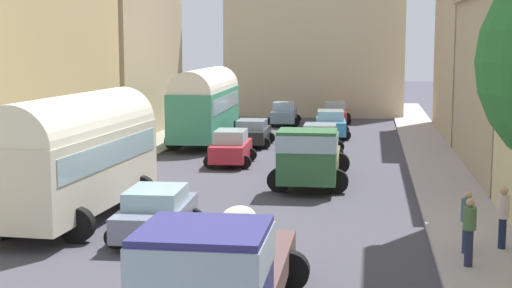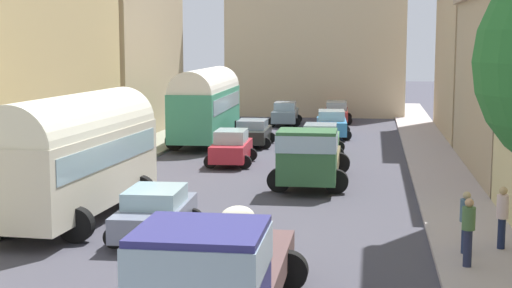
{
  "view_description": "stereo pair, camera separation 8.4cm",
  "coord_description": "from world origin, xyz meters",
  "px_view_note": "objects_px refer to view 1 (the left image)",
  "views": [
    {
      "loc": [
        4.28,
        -6.87,
        5.58
      ],
      "look_at": [
        0.0,
        21.43,
        1.72
      ],
      "focal_mm": 53.28,
      "sensor_mm": 36.0,
      "label": 1
    },
    {
      "loc": [
        4.37,
        -6.86,
        5.58
      ],
      "look_at": [
        0.0,
        21.43,
        1.72
      ],
      "focal_mm": 53.28,
      "sensor_mm": 36.0,
      "label": 2
    }
  ],
  "objects_px": {
    "car_4": "(231,147)",
    "pedestrian_3": "(467,220)",
    "car_2": "(336,112)",
    "pedestrian_1": "(469,229)",
    "cargo_truck_1": "(310,156)",
    "parked_bus_1": "(205,102)",
    "car_6": "(284,114)",
    "cargo_truck_0": "(218,271)",
    "pedestrian_0": "(503,215)",
    "car_3": "(156,213)",
    "parked_bus_0": "(77,151)",
    "car_5": "(252,133)",
    "car_1": "(330,124)",
    "car_0": "(320,140)"
  },
  "relations": [
    {
      "from": "car_4",
      "to": "pedestrian_3",
      "type": "distance_m",
      "value": 16.57
    },
    {
      "from": "car_2",
      "to": "pedestrian_1",
      "type": "bearing_deg",
      "value": -81.95
    },
    {
      "from": "cargo_truck_1",
      "to": "pedestrian_1",
      "type": "bearing_deg",
      "value": -65.82
    },
    {
      "from": "parked_bus_1",
      "to": "cargo_truck_1",
      "type": "xyz_separation_m",
      "value": [
        6.71,
        -11.72,
        -1.1
      ]
    },
    {
      "from": "car_4",
      "to": "car_6",
      "type": "relative_size",
      "value": 0.93
    },
    {
      "from": "car_4",
      "to": "cargo_truck_0",
      "type": "bearing_deg",
      "value": -80.2
    },
    {
      "from": "cargo_truck_1",
      "to": "pedestrian_0",
      "type": "relative_size",
      "value": 3.99
    },
    {
      "from": "car_3",
      "to": "parked_bus_0",
      "type": "bearing_deg",
      "value": 149.52
    },
    {
      "from": "parked_bus_0",
      "to": "car_5",
      "type": "bearing_deg",
      "value": 81.27
    },
    {
      "from": "cargo_truck_0",
      "to": "car_1",
      "type": "relative_size",
      "value": 1.69
    },
    {
      "from": "car_1",
      "to": "cargo_truck_0",
      "type": "bearing_deg",
      "value": -90.9
    },
    {
      "from": "cargo_truck_0",
      "to": "car_1",
      "type": "xyz_separation_m",
      "value": [
        0.48,
        30.85,
        -0.5
      ]
    },
    {
      "from": "car_0",
      "to": "pedestrian_3",
      "type": "relative_size",
      "value": 2.13
    },
    {
      "from": "car_5",
      "to": "pedestrian_3",
      "type": "bearing_deg",
      "value": -66.65
    },
    {
      "from": "parked_bus_1",
      "to": "car_2",
      "type": "height_order",
      "value": "parked_bus_1"
    },
    {
      "from": "car_0",
      "to": "car_1",
      "type": "bearing_deg",
      "value": 88.97
    },
    {
      "from": "parked_bus_0",
      "to": "car_6",
      "type": "xyz_separation_m",
      "value": [
        3.29,
        28.43,
        -1.41
      ]
    },
    {
      "from": "parked_bus_1",
      "to": "car_2",
      "type": "relative_size",
      "value": 2.08
    },
    {
      "from": "car_1",
      "to": "car_4",
      "type": "distance_m",
      "value": 11.33
    },
    {
      "from": "cargo_truck_1",
      "to": "pedestrian_1",
      "type": "relative_size",
      "value": 3.93
    },
    {
      "from": "car_2",
      "to": "pedestrian_3",
      "type": "xyz_separation_m",
      "value": [
        4.91,
        -32.93,
        0.27
      ]
    },
    {
      "from": "parked_bus_0",
      "to": "car_0",
      "type": "relative_size",
      "value": 2.23
    },
    {
      "from": "car_1",
      "to": "car_5",
      "type": "distance_m",
      "value": 5.8
    },
    {
      "from": "parked_bus_0",
      "to": "pedestrian_0",
      "type": "height_order",
      "value": "parked_bus_0"
    },
    {
      "from": "car_3",
      "to": "cargo_truck_1",
      "type": "bearing_deg",
      "value": 66.16
    },
    {
      "from": "car_1",
      "to": "cargo_truck_1",
      "type": "bearing_deg",
      "value": -89.89
    },
    {
      "from": "car_1",
      "to": "car_2",
      "type": "xyz_separation_m",
      "value": [
        -0.09,
        8.28,
        -0.06
      ]
    },
    {
      "from": "cargo_truck_0",
      "to": "cargo_truck_1",
      "type": "bearing_deg",
      "value": 88.1
    },
    {
      "from": "car_1",
      "to": "car_4",
      "type": "height_order",
      "value": "car_1"
    },
    {
      "from": "car_3",
      "to": "car_6",
      "type": "height_order",
      "value": "car_6"
    },
    {
      "from": "pedestrian_3",
      "to": "car_4",
      "type": "bearing_deg",
      "value": 122.07
    },
    {
      "from": "car_0",
      "to": "car_3",
      "type": "bearing_deg",
      "value": -102.18
    },
    {
      "from": "car_3",
      "to": "parked_bus_1",
      "type": "bearing_deg",
      "value": 98.39
    },
    {
      "from": "car_6",
      "to": "cargo_truck_0",
      "type": "bearing_deg",
      "value": -85.43
    },
    {
      "from": "car_5",
      "to": "pedestrian_1",
      "type": "height_order",
      "value": "pedestrian_1"
    },
    {
      "from": "car_6",
      "to": "pedestrian_3",
      "type": "bearing_deg",
      "value": -75.06
    },
    {
      "from": "parked_bus_1",
      "to": "pedestrian_0",
      "type": "distance_m",
      "value": 23.95
    },
    {
      "from": "cargo_truck_1",
      "to": "car_0",
      "type": "distance_m",
      "value": 8.12
    },
    {
      "from": "cargo_truck_1",
      "to": "car_0",
      "type": "relative_size",
      "value": 1.92
    },
    {
      "from": "cargo_truck_1",
      "to": "parked_bus_0",
      "type": "bearing_deg",
      "value": -135.52
    },
    {
      "from": "car_1",
      "to": "car_3",
      "type": "height_order",
      "value": "car_1"
    },
    {
      "from": "cargo_truck_1",
      "to": "pedestrian_1",
      "type": "distance_m",
      "value": 11.49
    },
    {
      "from": "car_4",
      "to": "car_1",
      "type": "bearing_deg",
      "value": 69.45
    },
    {
      "from": "pedestrian_0",
      "to": "car_2",
      "type": "bearing_deg",
      "value": 100.36
    },
    {
      "from": "car_0",
      "to": "pedestrian_0",
      "type": "relative_size",
      "value": 2.08
    },
    {
      "from": "car_5",
      "to": "parked_bus_1",
      "type": "bearing_deg",
      "value": 168.7
    },
    {
      "from": "car_3",
      "to": "pedestrian_1",
      "type": "bearing_deg",
      "value": -13.46
    },
    {
      "from": "parked_bus_0",
      "to": "car_5",
      "type": "distance_m",
      "value": 18.12
    },
    {
      "from": "car_1",
      "to": "pedestrian_3",
      "type": "distance_m",
      "value": 25.12
    },
    {
      "from": "car_3",
      "to": "car_2",
      "type": "bearing_deg",
      "value": 83.58
    }
  ]
}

